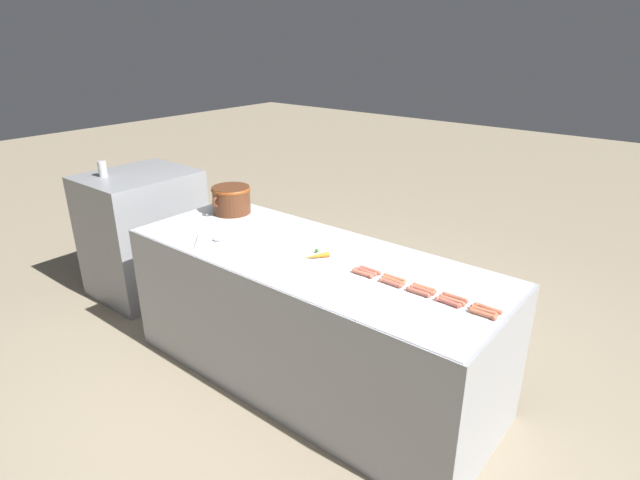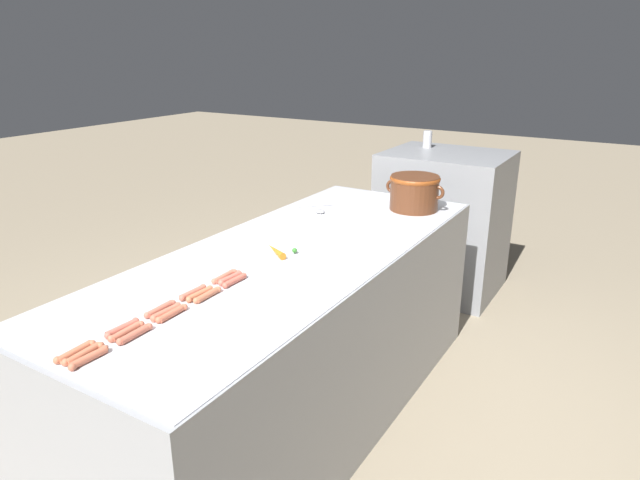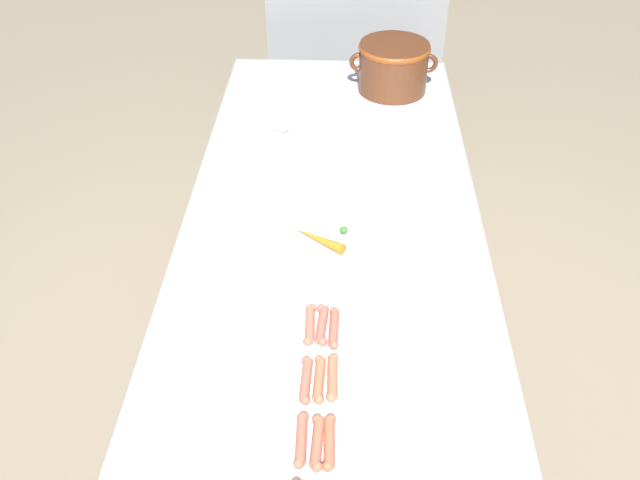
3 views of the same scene
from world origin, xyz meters
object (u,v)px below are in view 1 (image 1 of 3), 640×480
object	(u,v)px
hot_dog_3	(391,283)
soda_can	(102,169)
hot_dog_5	(484,311)
bean_pot	(231,198)
hot_dog_9	(366,271)
hot_dog_6	(452,300)
hot_dog_11	(455,297)
hot_dog_2	(418,292)
hot_dog_12	(425,288)
hot_dog_7	(422,290)
hot_dog_1	(448,302)
hot_dog_14	(370,270)
hot_dog_8	(393,281)
hot_dog_13	(395,278)
back_cabinet	(144,233)
carrot	(315,256)
hot_dog_0	(482,314)
serving_spoon	(211,240)
hot_dog_10	(488,308)
hot_dog_4	(362,273)

from	to	relation	value
hot_dog_3	soda_can	bearing A→B (deg)	92.05
hot_dog_5	bean_pot	size ratio (longest dim) A/B	0.40
hot_dog_3	hot_dog_9	world-z (taller)	same
hot_dog_9	hot_dog_6	bearing A→B (deg)	-90.20
hot_dog_5	hot_dog_11	size ratio (longest dim) A/B	1.00
hot_dog_2	hot_dog_12	world-z (taller)	same
hot_dog_5	hot_dog_7	bearing A→B (deg)	89.21
hot_dog_7	hot_dog_9	size ratio (longest dim) A/B	1.00
hot_dog_1	hot_dog_14	bearing A→B (deg)	82.82
hot_dog_5	hot_dog_14	distance (m)	0.66
hot_dog_8	hot_dog_13	world-z (taller)	same
hot_dog_13	bean_pot	size ratio (longest dim) A/B	0.40
hot_dog_8	hot_dog_9	world-z (taller)	same
hot_dog_3	hot_dog_7	size ratio (longest dim) A/B	1.00
back_cabinet	hot_dog_11	world-z (taller)	back_cabinet
hot_dog_14	carrot	xyz separation A→B (m)	(-0.05, 0.35, 0.00)
back_cabinet	hot_dog_3	bearing A→B (deg)	-92.63
hot_dog_7	hot_dog_6	bearing A→B (deg)	-91.75
hot_dog_5	soda_can	size ratio (longest dim) A/B	1.11
hot_dog_9	hot_dog_7	bearing A→B (deg)	-89.46
hot_dog_1	hot_dog_13	size ratio (longest dim) A/B	1.00
hot_dog_9	hot_dog_13	xyz separation A→B (m)	(0.03, -0.17, 0.00)
hot_dog_6	hot_dog_3	bearing A→B (deg)	94.90
hot_dog_7	hot_dog_13	distance (m)	0.18
hot_dog_9	carrot	distance (m)	0.34
hot_dog_7	hot_dog_14	bearing A→B (deg)	85.34
hot_dog_0	hot_dog_7	xyz separation A→B (m)	(0.04, 0.33, 0.00)
serving_spoon	carrot	distance (m)	0.71
hot_dog_10	hot_dog_12	size ratio (longest dim) A/B	1.00
hot_dog_0	hot_dog_8	size ratio (longest dim) A/B	1.00
hot_dog_5	hot_dog_12	size ratio (longest dim) A/B	1.00
hot_dog_7	hot_dog_13	bearing A→B (deg)	81.10
hot_dog_3	soda_can	world-z (taller)	soda_can
hot_dog_1	hot_dog_9	xyz separation A→B (m)	(0.03, 0.50, 0.00)
hot_dog_2	hot_dog_8	size ratio (longest dim) A/B	1.00
hot_dog_4	hot_dog_13	size ratio (longest dim) A/B	1.00
hot_dog_14	serving_spoon	xyz separation A→B (m)	(-0.25, 1.03, -0.00)
hot_dog_2	serving_spoon	world-z (taller)	hot_dog_2
hot_dog_7	hot_dog_8	distance (m)	0.17
back_cabinet	hot_dog_1	distance (m)	2.83
back_cabinet	hot_dog_5	xyz separation A→B (m)	(-0.08, -2.97, 0.37)
hot_dog_7	bean_pot	world-z (taller)	bean_pot
hot_dog_12	soda_can	xyz separation A→B (m)	(-0.15, 2.77, 0.21)
serving_spoon	hot_dog_9	bearing A→B (deg)	-77.83
hot_dog_0	hot_dog_9	world-z (taller)	same
hot_dog_5	hot_dog_10	size ratio (longest dim) A/B	1.00
hot_dog_0	hot_dog_3	world-z (taller)	same
bean_pot	hot_dog_6	bearing A→B (deg)	-97.16
hot_dog_4	bean_pot	size ratio (longest dim) A/B	0.40
soda_can	bean_pot	bearing A→B (deg)	-72.26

